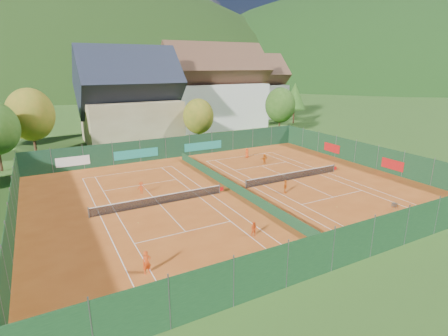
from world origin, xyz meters
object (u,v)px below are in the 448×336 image
Objects in this scene: hotel_block_b at (251,91)px; player_left_near at (147,262)px; player_right_far_b at (264,159)px; player_right_near at (285,186)px; hotel_block_a at (214,92)px; player_left_far at (141,188)px; player_right_far_a at (247,153)px; player_left_mid at (254,229)px; ball_hopper at (394,205)px; chalet at (130,103)px.

hotel_block_b reaches higher than player_left_near.
player_left_near reaches higher than player_right_far_b.
player_right_near is (-25.52, -47.09, -5.91)m from hotel_block_b.
player_left_far is (-24.73, -32.23, -6.74)m from hotel_block_a.
hotel_block_a is 26.89m from player_right_far_a.
hotel_block_b is 63.58m from player_left_mid.
ball_hopper is at bearing 76.97° from player_right_far_a.
player_left_far is 14.89m from player_right_near.
hotel_block_a reaches higher than player_left_mid.
player_left_far is 0.92× the size of player_right_far_b.
player_right_far_a is at bearing -98.17° from player_right_far_b.
hotel_block_b is 43.04m from player_right_far_b.
player_right_far_a is at bearing 29.48° from player_right_near.
hotel_block_b is 12.35× the size of player_right_far_a.
player_right_far_b is at bearing -151.97° from player_left_far.
chalet is at bearing -162.47° from hotel_block_a.
chalet is 12.70× the size of player_left_far.
chalet is at bearing -76.38° from player_right_far_a.
hotel_block_a is 13.61× the size of player_left_near.
hotel_block_b is at bearing -116.31° from player_left_far.
hotel_block_a reaches higher than player_right_far_b.
player_left_mid is (8.75, 0.99, -0.18)m from player_left_near.
chalet reaches higher than player_left_far.
hotel_block_a is at bearing -124.33° from player_right_far_a.
hotel_block_a is at bearing 29.26° from player_right_near.
ball_hopper is 0.57× the size of player_right_far_b.
player_right_far_a is at bearing 36.87° from player_left_near.
hotel_block_b is at bearing 92.06° from player_left_mid.
player_left_near is at bearing 28.19° from player_right_far_b.
player_left_near reaches higher than player_right_near.
hotel_block_b is at bearing 22.99° from chalet.
player_left_far reaches higher than player_left_mid.
player_right_near is (7.48, -33.09, -5.92)m from chalet.
player_right_far_b is (-7.18, -29.00, -6.69)m from hotel_block_a.
hotel_block_a is 15.27× the size of player_right_near.
hotel_block_a is at bearing 100.89° from player_left_mid.
player_right_far_a is at bearing -106.54° from hotel_block_a.
player_left_far is (-5.13, 13.41, 0.03)m from player_left_mid.
player_right_far_a is at bearing 94.75° from ball_hopper.
player_right_far_a is at bearing -139.66° from player_left_far.
player_left_far is at bearing 66.79° from player_left_near.
ball_hopper is 10.25m from player_right_near.
hotel_block_a reaches higher than player_left_near.
player_left_far is at bearing -1.16° from player_right_far_b.
hotel_block_a is 50.13m from player_left_mid.
player_right_far_a is (-1.87, 22.46, 0.14)m from ball_hopper.
player_right_far_a reaches higher than player_left_mid.
player_left_near is (-42.35, -54.63, -5.83)m from hotel_block_b.
player_left_far is at bearing 108.21° from player_right_near.
player_left_mid is at bearing 174.68° from player_right_near.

